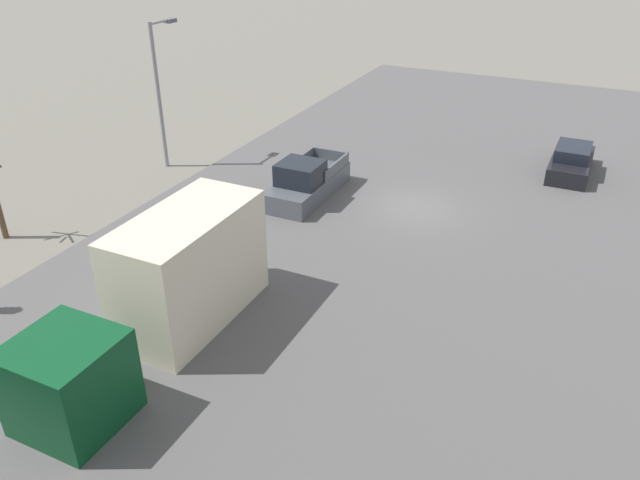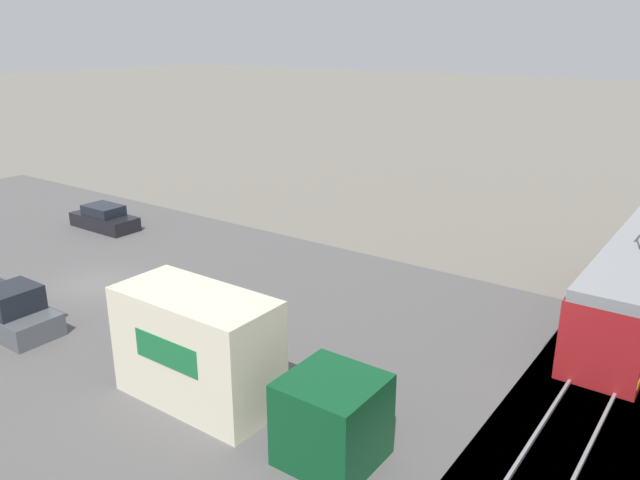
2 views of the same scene
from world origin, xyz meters
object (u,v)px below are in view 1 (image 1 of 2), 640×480
object	(u,v)px
box_truck	(165,291)
sedan_car_0	(571,162)
street_lamp_near_crossing	(160,84)
pickup_truck	(307,182)

from	to	relation	value
box_truck	sedan_car_0	world-z (taller)	box_truck
box_truck	street_lamp_near_crossing	world-z (taller)	street_lamp_near_crossing
box_truck	sedan_car_0	bearing A→B (deg)	-116.45
box_truck	street_lamp_near_crossing	xyz separation A→B (m)	(9.33, -12.07, 2.44)
pickup_truck	street_lamp_near_crossing	bearing A→B (deg)	-4.72
box_truck	sedan_car_0	size ratio (longest dim) A/B	2.04
box_truck	street_lamp_near_crossing	bearing A→B (deg)	-52.30
pickup_truck	sedan_car_0	world-z (taller)	pickup_truck
sedan_car_0	street_lamp_near_crossing	world-z (taller)	street_lamp_near_crossing
pickup_truck	street_lamp_near_crossing	size ratio (longest dim) A/B	0.72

